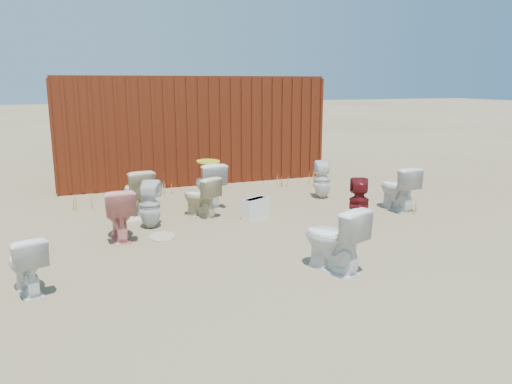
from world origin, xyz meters
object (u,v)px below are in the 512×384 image
object	(u,v)px
shipping_container	(187,127)
toilet_back_a	(150,205)
toilet_back_e	(322,180)
toilet_front_maroon	(359,200)
loose_tank	(255,208)
toilet_back_beige_left	(200,197)
toilet_front_c	(333,238)
toilet_front_e	(398,188)
toilet_front_pink	(119,213)
toilet_back_yellowlid	(209,184)
toilet_front_a	(26,264)
toilet_back_beige_right	(137,192)

from	to	relation	value
shipping_container	toilet_back_a	size ratio (longest dim) A/B	7.98
toilet_back_e	toilet_front_maroon	bearing A→B (deg)	103.94
toilet_back_e	loose_tank	distance (m)	2.04
shipping_container	toilet_back_beige_left	xyz separation A→B (m)	(-0.70, -3.78, -0.84)
toilet_front_c	toilet_front_e	distance (m)	3.38
toilet_front_maroon	toilet_back_a	bearing A→B (deg)	14.59
toilet_front_pink	loose_tank	distance (m)	2.30
shipping_container	toilet_front_c	bearing A→B (deg)	-88.69
toilet_back_beige_left	toilet_back_yellowlid	distance (m)	0.76
shipping_container	toilet_front_e	bearing A→B (deg)	-59.29
toilet_front_e	loose_tank	size ratio (longest dim) A/B	1.62
toilet_front_c	loose_tank	size ratio (longest dim) A/B	1.65
toilet_front_pink	toilet_front_c	xyz separation A→B (m)	(2.29, -2.26, 0.02)
toilet_front_a	loose_tank	xyz separation A→B (m)	(3.44, 1.92, -0.15)
toilet_back_beige_left	toilet_back_beige_right	size ratio (longest dim) A/B	0.89
toilet_back_a	toilet_back_beige_left	distance (m)	0.98
toilet_front_maroon	toilet_front_e	bearing A→B (deg)	-129.83
toilet_front_maroon	toilet_back_yellowlid	xyz separation A→B (m)	(-2.03, 1.90, 0.06)
toilet_front_a	toilet_front_maroon	size ratio (longest dim) A/B	0.92
toilet_front_maroon	toilet_back_yellowlid	bearing A→B (deg)	-13.53
shipping_container	toilet_front_pink	bearing A→B (deg)	-115.18
toilet_back_beige_right	loose_tank	xyz separation A→B (m)	(1.82, -1.03, -0.23)
toilet_back_beige_right	toilet_back_yellowlid	xyz separation A→B (m)	(1.32, 0.08, 0.02)
toilet_front_c	toilet_back_yellowlid	distance (m)	3.72
toilet_back_a	toilet_back_beige_right	bearing A→B (deg)	-64.60
shipping_container	toilet_back_yellowlid	size ratio (longest dim) A/B	7.20
toilet_front_a	toilet_back_e	world-z (taller)	toilet_back_e
shipping_container	toilet_front_maroon	bearing A→B (deg)	-71.57
shipping_container	toilet_back_e	xyz separation A→B (m)	(1.93, -3.28, -0.83)
shipping_container	toilet_front_e	distance (m)	5.42
toilet_front_pink	toilet_back_yellowlid	xyz separation A→B (m)	(1.77, 1.43, 0.03)
toilet_front_pink	toilet_back_e	distance (m)	4.26
shipping_container	toilet_front_e	size ratio (longest dim) A/B	7.39
toilet_back_a	loose_tank	distance (m)	1.77
toilet_front_maroon	toilet_back_a	xyz separation A→B (m)	(-3.29, 0.88, 0.02)
loose_tank	toilet_front_pink	bearing A→B (deg)	161.54
toilet_front_c	toilet_front_e	size ratio (longest dim) A/B	1.01
toilet_back_beige_left	loose_tank	xyz separation A→B (m)	(0.84, -0.44, -0.18)
toilet_front_maroon	toilet_front_e	xyz separation A→B (m)	(1.07, 0.40, 0.05)
toilet_front_pink	toilet_back_yellowlid	world-z (taller)	toilet_back_yellowlid
toilet_back_a	toilet_back_e	size ratio (longest dim) A/B	1.01
toilet_front_a	toilet_back_yellowlid	bearing A→B (deg)	-149.94
toilet_back_beige_left	toilet_front_e	bearing A→B (deg)	138.87
toilet_front_a	toilet_front_c	size ratio (longest dim) A/B	0.80
shipping_container	loose_tank	distance (m)	4.35
toilet_back_yellowlid	shipping_container	bearing A→B (deg)	-100.65
shipping_container	toilet_back_a	bearing A→B (deg)	-111.37
toilet_back_e	toilet_front_c	bearing A→B (deg)	85.75
toilet_front_a	toilet_front_maroon	world-z (taller)	toilet_front_maroon
toilet_back_beige_left	toilet_back_e	bearing A→B (deg)	163.11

